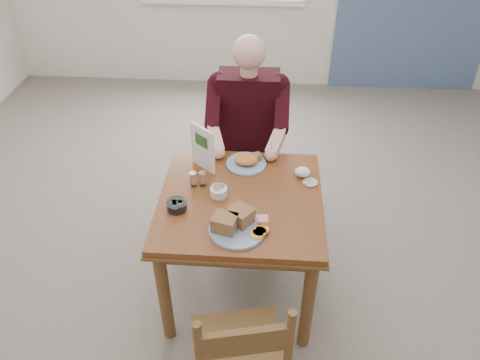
# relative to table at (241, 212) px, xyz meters

# --- Properties ---
(floor) EXTENTS (6.00, 6.00, 0.00)m
(floor) POSITION_rel_table_xyz_m (0.00, 0.00, -0.64)
(floor) COLOR #655852
(floor) RESTS_ON ground
(lemon_wedge) EXTENTS (0.07, 0.06, 0.03)m
(lemon_wedge) POSITION_rel_table_xyz_m (-0.09, -0.28, 0.13)
(lemon_wedge) COLOR yellow
(lemon_wedge) RESTS_ON table
(napkin) EXTENTS (0.11, 0.10, 0.06)m
(napkin) POSITION_rel_table_xyz_m (0.35, 0.22, 0.14)
(napkin) COLOR white
(napkin) RESTS_ON table
(metal_dish) EXTENTS (0.10, 0.10, 0.01)m
(metal_dish) POSITION_rel_table_xyz_m (0.39, 0.15, 0.12)
(metal_dish) COLOR silver
(metal_dish) RESTS_ON table
(table) EXTENTS (0.92, 0.92, 0.75)m
(table) POSITION_rel_table_xyz_m (0.00, 0.00, 0.00)
(table) COLOR brown
(table) RESTS_ON ground
(chair_far) EXTENTS (0.42, 0.42, 0.95)m
(chair_far) POSITION_rel_table_xyz_m (0.00, 0.80, -0.16)
(chair_far) COLOR brown
(chair_far) RESTS_ON ground
(chair_near) EXTENTS (0.50, 0.50, 0.95)m
(chair_near) POSITION_rel_table_xyz_m (0.05, -0.81, -0.16)
(chair_near) COLOR brown
(chair_near) RESTS_ON ground
(diner) EXTENTS (0.53, 0.56, 1.39)m
(diner) POSITION_rel_table_xyz_m (0.00, 0.71, 0.17)
(diner) COLOR tan
(diner) RESTS_ON chair_far
(near_plate) EXTENTS (0.38, 0.38, 0.10)m
(near_plate) POSITION_rel_table_xyz_m (-0.00, -0.25, 0.15)
(near_plate) COLOR white
(near_plate) RESTS_ON table
(far_plate) EXTENTS (0.32, 0.32, 0.07)m
(far_plate) POSITION_rel_table_xyz_m (0.02, 0.31, 0.14)
(far_plate) COLOR white
(far_plate) RESTS_ON table
(caddy) EXTENTS (0.10, 0.10, 0.07)m
(caddy) POSITION_rel_table_xyz_m (-0.12, 0.01, 0.14)
(caddy) COLOR white
(caddy) RESTS_ON table
(shakers) EXTENTS (0.10, 0.05, 0.09)m
(shakers) POSITION_rel_table_xyz_m (-0.25, 0.09, 0.16)
(shakers) COLOR white
(shakers) RESTS_ON table
(creamer) EXTENTS (0.14, 0.14, 0.05)m
(creamer) POSITION_rel_table_xyz_m (-0.33, -0.12, 0.14)
(creamer) COLOR white
(creamer) RESTS_ON table
(menu) EXTENTS (0.15, 0.14, 0.28)m
(menu) POSITION_rel_table_xyz_m (-0.24, 0.26, 0.25)
(menu) COLOR white
(menu) RESTS_ON table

